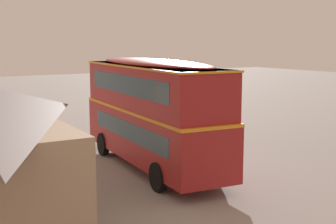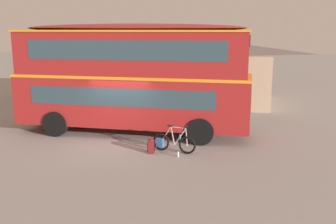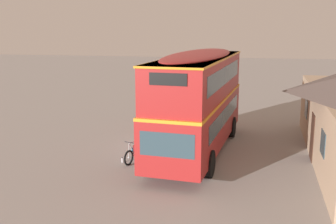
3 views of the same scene
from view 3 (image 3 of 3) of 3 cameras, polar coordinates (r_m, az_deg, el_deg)
name	(u,v)px [view 3 (image 3 of 3)]	position (r m, az deg, el deg)	size (l,w,h in m)	color
ground_plane	(170,148)	(20.19, 0.31, -5.07)	(120.00, 120.00, 0.00)	gray
double_decker_bus	(199,97)	(19.07, 4.31, 2.06)	(10.36, 3.50, 4.79)	black
touring_bicycle	(136,153)	(18.20, -4.55, -5.79)	(1.69, 0.66, 1.04)	black
backpack_on_ground	(136,150)	(18.99, -4.47, -5.33)	(0.29, 0.30, 0.54)	maroon
water_bottle_clear_plastic	(122,160)	(18.19, -6.43, -6.72)	(0.07, 0.07, 0.23)	silver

